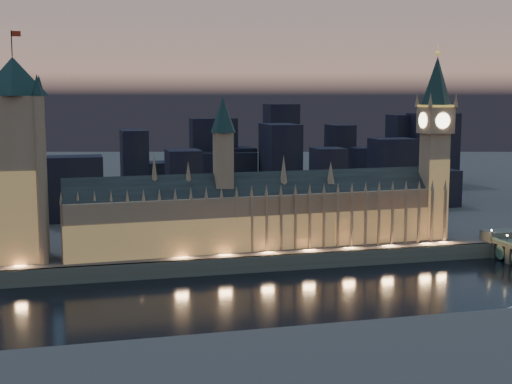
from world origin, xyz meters
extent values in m
plane|color=black|center=(0.00, 0.00, 0.00)|extent=(2000.00, 2000.00, 0.00)
cube|color=#424241|center=(0.00, 520.00, 4.00)|extent=(2000.00, 960.00, 8.00)
cube|color=#544E42|center=(0.00, 41.00, 4.00)|extent=(2000.00, 2.50, 8.00)
cube|color=#986B51|center=(9.62, 62.00, 22.00)|extent=(200.76, 30.19, 28.00)
cube|color=#AB8048|center=(9.62, 51.75, 17.00)|extent=(200.00, 0.50, 18.00)
cube|color=black|center=(9.62, 62.00, 39.00)|extent=(200.57, 26.46, 16.26)
cube|color=#986B51|center=(-10.38, 62.00, 52.00)|extent=(9.00, 9.00, 32.00)
cone|color=#172C2D|center=(-10.38, 62.00, 77.00)|extent=(13.00, 13.00, 18.00)
cube|color=#986B51|center=(-90.38, 51.40, 22.00)|extent=(1.20, 1.20, 28.00)
cone|color=#986B51|center=(-90.38, 52.00, 39.00)|extent=(2.00, 2.00, 6.00)
cube|color=#986B51|center=(-82.68, 51.40, 22.00)|extent=(1.20, 1.20, 28.00)
cone|color=#986B51|center=(-82.68, 52.00, 39.00)|extent=(2.00, 2.00, 6.00)
cube|color=#986B51|center=(-74.99, 51.40, 22.00)|extent=(1.20, 1.20, 28.00)
cone|color=#986B51|center=(-74.99, 52.00, 39.00)|extent=(2.00, 2.00, 6.00)
cube|color=#986B51|center=(-67.30, 51.40, 22.00)|extent=(1.20, 1.20, 28.00)
cone|color=#986B51|center=(-67.30, 52.00, 39.00)|extent=(2.00, 2.00, 6.00)
cube|color=#986B51|center=(-59.61, 51.40, 22.00)|extent=(1.20, 1.20, 28.00)
cone|color=#986B51|center=(-59.61, 52.00, 39.00)|extent=(2.00, 2.00, 6.00)
cube|color=#986B51|center=(-51.92, 51.40, 22.00)|extent=(1.20, 1.20, 28.00)
cone|color=#986B51|center=(-51.92, 52.00, 39.00)|extent=(2.00, 2.00, 6.00)
cube|color=#986B51|center=(-44.22, 51.40, 22.00)|extent=(1.20, 1.20, 28.00)
cone|color=#986B51|center=(-44.22, 52.00, 39.00)|extent=(2.00, 2.00, 6.00)
cube|color=#986B51|center=(-36.53, 51.40, 22.00)|extent=(1.20, 1.20, 28.00)
cone|color=#986B51|center=(-36.53, 52.00, 39.00)|extent=(2.00, 2.00, 6.00)
cube|color=#986B51|center=(-28.84, 51.40, 22.00)|extent=(1.20, 1.20, 28.00)
cone|color=#986B51|center=(-28.84, 52.00, 39.00)|extent=(2.00, 2.00, 6.00)
cube|color=#986B51|center=(-21.15, 51.40, 22.00)|extent=(1.20, 1.20, 28.00)
cone|color=#986B51|center=(-21.15, 52.00, 39.00)|extent=(2.00, 2.00, 6.00)
cube|color=#986B51|center=(-13.45, 51.40, 22.00)|extent=(1.20, 1.20, 28.00)
cone|color=#986B51|center=(-13.45, 52.00, 39.00)|extent=(2.00, 2.00, 6.00)
cube|color=#986B51|center=(-5.76, 51.40, 22.00)|extent=(1.20, 1.20, 28.00)
cone|color=#986B51|center=(-5.76, 52.00, 39.00)|extent=(2.00, 2.00, 6.00)
cube|color=#986B51|center=(1.93, 51.40, 22.00)|extent=(1.20, 1.20, 28.00)
cone|color=#986B51|center=(1.93, 52.00, 39.00)|extent=(2.00, 2.00, 6.00)
cube|color=#986B51|center=(9.62, 51.40, 22.00)|extent=(1.20, 1.20, 28.00)
cone|color=#986B51|center=(9.62, 52.00, 39.00)|extent=(2.00, 2.00, 6.00)
cube|color=#986B51|center=(17.32, 51.40, 22.00)|extent=(1.20, 1.20, 28.00)
cone|color=#986B51|center=(17.32, 52.00, 39.00)|extent=(2.00, 2.00, 6.00)
cube|color=#986B51|center=(25.01, 51.40, 22.00)|extent=(1.20, 1.20, 28.00)
cone|color=#986B51|center=(25.01, 52.00, 39.00)|extent=(2.00, 2.00, 6.00)
cube|color=#986B51|center=(32.70, 51.40, 22.00)|extent=(1.20, 1.20, 28.00)
cone|color=#986B51|center=(32.70, 52.00, 39.00)|extent=(2.00, 2.00, 6.00)
cube|color=#986B51|center=(40.39, 51.40, 22.00)|extent=(1.20, 1.20, 28.00)
cone|color=#986B51|center=(40.39, 52.00, 39.00)|extent=(2.00, 2.00, 6.00)
cube|color=#986B51|center=(48.08, 51.40, 22.00)|extent=(1.20, 1.20, 28.00)
cone|color=#986B51|center=(48.08, 52.00, 39.00)|extent=(2.00, 2.00, 6.00)
cube|color=#986B51|center=(55.78, 51.40, 22.00)|extent=(1.20, 1.20, 28.00)
cone|color=#986B51|center=(55.78, 52.00, 39.00)|extent=(2.00, 2.00, 6.00)
cube|color=#986B51|center=(63.47, 51.40, 22.00)|extent=(1.20, 1.20, 28.00)
cone|color=#986B51|center=(63.47, 52.00, 39.00)|extent=(2.00, 2.00, 6.00)
cube|color=#986B51|center=(71.16, 51.40, 22.00)|extent=(1.20, 1.20, 28.00)
cone|color=#986B51|center=(71.16, 52.00, 39.00)|extent=(2.00, 2.00, 6.00)
cube|color=#986B51|center=(78.85, 51.40, 22.00)|extent=(1.20, 1.20, 28.00)
cone|color=#986B51|center=(78.85, 52.00, 39.00)|extent=(2.00, 2.00, 6.00)
cube|color=#986B51|center=(86.55, 51.40, 22.00)|extent=(1.20, 1.20, 28.00)
cone|color=#986B51|center=(86.55, 52.00, 39.00)|extent=(2.00, 2.00, 6.00)
cube|color=#986B51|center=(94.24, 51.40, 22.00)|extent=(1.20, 1.20, 28.00)
cone|color=#986B51|center=(94.24, 52.00, 39.00)|extent=(2.00, 2.00, 6.00)
cube|color=#986B51|center=(101.93, 51.40, 22.00)|extent=(1.20, 1.20, 28.00)
cone|color=#986B51|center=(101.93, 52.00, 39.00)|extent=(2.00, 2.00, 6.00)
cube|color=#986B51|center=(109.62, 51.40, 22.00)|extent=(1.20, 1.20, 28.00)
cone|color=#986B51|center=(109.62, 52.00, 39.00)|extent=(2.00, 2.00, 6.00)
cone|color=#986B51|center=(-45.38, 62.00, 49.00)|extent=(4.40, 4.40, 18.00)
cone|color=#986B51|center=(-28.38, 62.00, 47.00)|extent=(4.40, 4.40, 14.00)
cone|color=#986B51|center=(21.62, 62.00, 48.00)|extent=(4.40, 4.40, 16.00)
cone|color=#986B51|center=(47.62, 62.00, 46.00)|extent=(4.40, 4.40, 12.00)
cube|color=#986B51|center=(-110.00, 62.00, 47.17)|extent=(22.28, 22.28, 78.34)
cube|color=#AB8048|center=(-110.00, 50.80, 30.00)|extent=(22.00, 0.50, 44.00)
cone|color=#172C2D|center=(-110.00, 62.00, 95.34)|extent=(31.68, 31.68, 18.00)
cylinder|color=black|center=(-110.00, 62.00, 110.34)|extent=(0.50, 0.50, 12.00)
cube|color=#A62715|center=(-107.80, 62.00, 114.84)|extent=(4.00, 0.15, 2.50)
cylinder|color=#986B51|center=(-99.00, 51.00, 47.17)|extent=(4.40, 4.40, 78.34)
cone|color=#172C2D|center=(-99.00, 51.00, 91.34)|extent=(5.20, 5.20, 10.00)
cylinder|color=#986B51|center=(-99.00, 73.00, 47.17)|extent=(4.40, 4.40, 78.34)
cone|color=#172C2D|center=(-99.00, 73.00, 91.34)|extent=(5.20, 5.20, 10.00)
cube|color=#986B51|center=(108.00, 62.00, 37.01)|extent=(12.69, 12.69, 58.01)
cube|color=#AB8048|center=(108.00, 55.80, 30.00)|extent=(12.00, 0.50, 44.00)
cube|color=#986B51|center=(108.00, 62.00, 73.14)|extent=(15.00, 15.00, 14.26)
cube|color=#F2C64C|center=(108.00, 62.00, 80.87)|extent=(15.75, 15.75, 1.20)
cone|color=#172C2D|center=(108.00, 62.00, 94.47)|extent=(18.00, 18.00, 26.00)
sphere|color=#F2C64C|center=(108.00, 62.00, 108.97)|extent=(2.80, 2.80, 2.80)
cylinder|color=#F2C64C|center=(108.00, 62.00, 111.47)|extent=(0.40, 0.40, 5.00)
cylinder|color=#FFF2BF|center=(108.00, 54.25, 73.14)|extent=(8.40, 0.50, 8.40)
cylinder|color=#FFF2BF|center=(108.00, 69.75, 73.14)|extent=(8.40, 0.50, 8.40)
cylinder|color=#FFF2BF|center=(100.25, 62.00, 73.14)|extent=(0.50, 8.40, 8.40)
cylinder|color=#FFF2BF|center=(115.75, 62.00, 73.14)|extent=(0.50, 8.40, 8.40)
cone|color=#986B51|center=(100.50, 54.50, 84.27)|extent=(2.60, 2.60, 8.00)
cone|color=#986B51|center=(100.50, 69.50, 84.27)|extent=(2.60, 2.60, 8.00)
cone|color=#986B51|center=(115.50, 54.50, 84.27)|extent=(2.60, 2.60, 8.00)
cone|color=#986B51|center=(115.50, 69.50, 84.27)|extent=(2.60, 2.60, 8.00)
cube|color=#544E42|center=(139.87, 45.00, 8.75)|extent=(18.01, 12.00, 9.50)
cylinder|color=black|center=(131.26, 25.71, 12.70)|extent=(0.30, 0.30, 4.40)
sphere|color=#FFD88C|center=(131.26, 25.71, 15.00)|extent=(1.00, 1.00, 1.00)
cube|color=#544E42|center=(139.87, 40.00, 4.35)|extent=(16.21, 4.00, 9.50)
cylinder|color=black|center=(131.26, 40.00, 12.70)|extent=(0.30, 0.30, 4.40)
sphere|color=#FFD88C|center=(131.26, 40.00, 15.00)|extent=(1.00, 1.00, 1.00)
cube|color=black|center=(51.47, 130.59, 19.97)|extent=(19.03, 19.80, 23.93)
cube|color=black|center=(226.41, 284.12, 39.46)|extent=(42.59, 22.95, 62.91)
cube|color=black|center=(75.75, 142.01, 30.44)|extent=(19.65, 20.18, 44.87)
cube|color=black|center=(52.04, 287.29, 25.80)|extent=(19.44, 30.73, 35.60)
cube|color=black|center=(29.56, 293.60, 37.86)|extent=(37.76, 19.44, 59.72)
cube|color=black|center=(-39.77, 249.55, 34.47)|extent=(18.99, 34.57, 52.94)
cube|color=black|center=(-16.42, 157.00, 30.13)|extent=(21.11, 25.14, 44.26)
cube|color=black|center=(-85.58, 168.67, 28.36)|extent=(38.19, 23.57, 40.72)
cube|color=black|center=(175.98, 282.97, 16.90)|extent=(43.78, 39.06, 17.79)
cube|color=black|center=(-140.41, 315.96, 29.74)|extent=(19.72, 40.72, 43.48)
cube|color=black|center=(37.29, 279.78, 24.41)|extent=(44.53, 36.65, 32.83)
cube|color=black|center=(-25.76, 299.85, 19.84)|extent=(40.45, 27.15, 23.68)
cube|color=black|center=(-122.47, 158.07, 23.43)|extent=(24.19, 23.03, 30.87)
cube|color=black|center=(73.58, 245.55, 36.20)|extent=(24.63, 41.01, 56.40)
cube|color=black|center=(51.21, 174.58, 19.84)|extent=(44.15, 42.43, 23.68)
cube|color=black|center=(142.89, 189.31, 31.63)|extent=(30.39, 22.61, 47.26)
cube|color=black|center=(154.42, 259.49, 25.78)|extent=(28.33, 19.81, 35.57)
cube|color=black|center=(168.58, 170.48, 20.95)|extent=(24.83, 31.49, 25.91)
cube|color=black|center=(145.25, 301.59, 34.43)|extent=(19.19, 29.53, 52.86)
cube|color=black|center=(90.30, 300.00, 43.59)|extent=(26.00, 26.00, 71.17)
cube|color=black|center=(206.55, 300.00, 38.65)|extent=(26.00, 26.00, 61.30)
camera|label=1|loc=(-83.90, -291.05, 86.49)|focal=50.00mm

